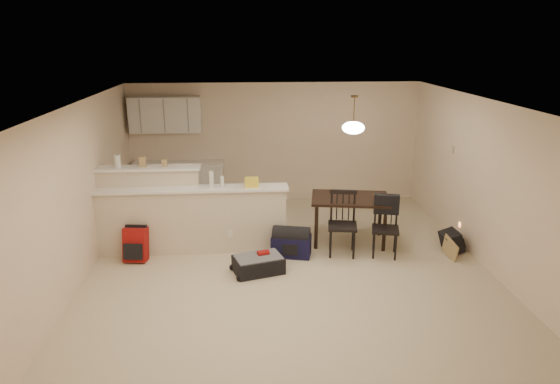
{
  "coord_description": "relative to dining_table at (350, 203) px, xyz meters",
  "views": [
    {
      "loc": [
        -0.64,
        -6.75,
        3.38
      ],
      "look_at": [
        -0.1,
        0.7,
        1.05
      ],
      "focal_mm": 32.0,
      "sensor_mm": 36.0,
      "label": 1
    }
  ],
  "objects": [
    {
      "name": "black_daypack",
      "position": [
        1.61,
        -0.5,
        -0.54
      ],
      "size": [
        0.27,
        0.38,
        0.32
      ],
      "primitive_type": "cube",
      "rotation": [
        0.0,
        0.0,
        1.61
      ],
      "color": "black",
      "rests_on": "ground"
    },
    {
      "name": "dining_chair_near",
      "position": [
        -0.22,
        -0.5,
        -0.19
      ],
      "size": [
        0.52,
        0.5,
        1.03
      ],
      "primitive_type": null,
      "rotation": [
        0.0,
        0.0,
        -0.17
      ],
      "color": "black",
      "rests_on": "ground"
    },
    {
      "name": "cereal_box",
      "position": [
        -3.38,
        0.01,
        0.77
      ],
      "size": [
        0.1,
        0.07,
        0.16
      ],
      "primitive_type": "cube",
      "color": "tan",
      "rests_on": "breakfast_bar"
    },
    {
      "name": "upper_cabinets",
      "position": [
        -3.31,
        2.21,
        1.2
      ],
      "size": [
        1.4,
        0.34,
        0.7
      ],
      "primitive_type": "cube",
      "color": "white",
      "rests_on": "room"
    },
    {
      "name": "jar",
      "position": [
        -3.78,
        0.01,
        0.79
      ],
      "size": [
        0.1,
        0.1,
        0.2
      ],
      "primitive_type": "cylinder",
      "color": "silver",
      "rests_on": "breakfast_bar"
    },
    {
      "name": "bag_lump",
      "position": [
        -1.65,
        -0.21,
        0.46
      ],
      "size": [
        0.22,
        0.18,
        0.14
      ],
      "primitive_type": "cube",
      "color": "tan",
      "rests_on": "breakfast_bar"
    },
    {
      "name": "bottle_b",
      "position": [
        -2.12,
        -0.21,
        0.48
      ],
      "size": [
        0.06,
        0.06,
        0.18
      ],
      "primitive_type": "cylinder",
      "color": "silver",
      "rests_on": "breakfast_bar"
    },
    {
      "name": "kitchen_counter",
      "position": [
        -3.11,
        2.08,
        -0.25
      ],
      "size": [
        1.8,
        0.6,
        0.9
      ],
      "primitive_type": "cube",
      "color": "white",
      "rests_on": "ground"
    },
    {
      "name": "pendant_lamp",
      "position": [
        0.0,
        0.0,
        1.28
      ],
      "size": [
        0.36,
        0.36,
        0.62
      ],
      "color": "brown",
      "rests_on": "room"
    },
    {
      "name": "suitcase",
      "position": [
        -1.59,
        -1.05,
        -0.58
      ],
      "size": [
        0.81,
        0.64,
        0.24
      ],
      "primitive_type": "cube",
      "rotation": [
        0.0,
        0.0,
        0.29
      ],
      "color": "black",
      "rests_on": "ground"
    },
    {
      "name": "cardboard_sheet",
      "position": [
        1.48,
        -0.78,
        -0.55
      ],
      "size": [
        0.08,
        0.41,
        0.31
      ],
      "primitive_type": "cube",
      "rotation": [
        0.0,
        0.0,
        1.71
      ],
      "color": "tan",
      "rests_on": "ground"
    },
    {
      "name": "bottle_a",
      "position": [
        -2.29,
        -0.21,
        0.52
      ],
      "size": [
        0.07,
        0.07,
        0.26
      ],
      "primitive_type": "cylinder",
      "color": "silver",
      "rests_on": "breakfast_bar"
    },
    {
      "name": "thermostat",
      "position": [
        1.87,
        0.44,
        0.8
      ],
      "size": [
        0.02,
        0.12,
        0.12
      ],
      "primitive_type": "cube",
      "color": "beige",
      "rests_on": "room"
    },
    {
      "name": "dining_table",
      "position": [
        0.0,
        0.0,
        0.0
      ],
      "size": [
        1.4,
        1.05,
        0.8
      ],
      "rotation": [
        0.0,
        0.0,
        -0.16
      ],
      "color": "black",
      "rests_on": "ground"
    },
    {
      "name": "room",
      "position": [
        -1.11,
        -1.11,
        0.55
      ],
      "size": [
        7.0,
        7.02,
        2.5
      ],
      "color": "beige",
      "rests_on": "ground"
    },
    {
      "name": "small_box",
      "position": [
        -3.04,
        0.01,
        0.75
      ],
      "size": [
        0.08,
        0.06,
        0.12
      ],
      "primitive_type": "cube",
      "color": "tan",
      "rests_on": "breakfast_bar"
    },
    {
      "name": "red_backpack",
      "position": [
        -3.49,
        -0.5,
        -0.44
      ],
      "size": [
        0.38,
        0.26,
        0.53
      ],
      "primitive_type": "cube",
      "rotation": [
        0.0,
        0.0,
        -0.12
      ],
      "color": "maroon",
      "rests_on": "ground"
    },
    {
      "name": "dining_chair_far",
      "position": [
        0.46,
        -0.6,
        -0.23
      ],
      "size": [
        0.5,
        0.49,
        0.96
      ],
      "primitive_type": null,
      "rotation": [
        0.0,
        0.0,
        -0.25
      ],
      "color": "black",
      "rests_on": "ground"
    },
    {
      "name": "breakfast_bar",
      "position": [
        -2.87,
        -0.13,
        -0.1
      ],
      "size": [
        3.08,
        0.58,
        1.39
      ],
      "color": "beige",
      "rests_on": "ground"
    },
    {
      "name": "navy_duffel",
      "position": [
        -1.04,
        -0.5,
        -0.54
      ],
      "size": [
        0.68,
        0.47,
        0.34
      ],
      "primitive_type": "cube",
      "rotation": [
        0.0,
        0.0,
        -0.23
      ],
      "color": "#111135",
      "rests_on": "ground"
    }
  ]
}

